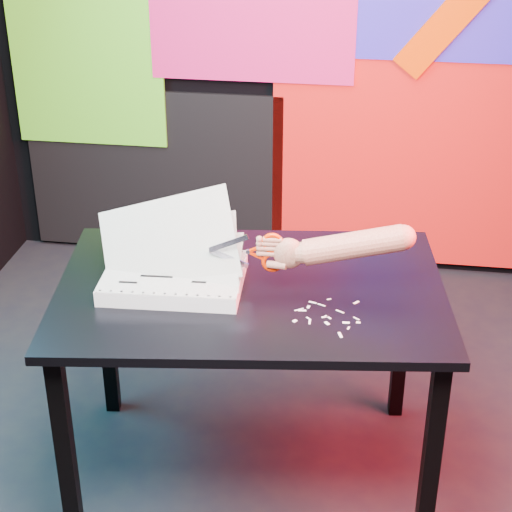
# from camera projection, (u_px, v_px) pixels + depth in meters

# --- Properties ---
(room) EXTENTS (3.01, 3.01, 2.71)m
(room) POSITION_uv_depth(u_px,v_px,m) (261.00, 89.00, 2.51)
(room) COLOR black
(room) RESTS_ON ground
(backdrop) EXTENTS (2.88, 0.05, 2.08)m
(backdrop) POSITION_uv_depth(u_px,v_px,m) (318.00, 82.00, 3.97)
(backdrop) COLOR red
(backdrop) RESTS_ON ground
(work_table) EXTENTS (1.31, 0.95, 0.75)m
(work_table) POSITION_uv_depth(u_px,v_px,m) (251.00, 311.00, 2.72)
(work_table) COLOR black
(work_table) RESTS_ON ground
(printout_stack) EXTENTS (0.49, 0.34, 0.32)m
(printout_stack) POSITION_uv_depth(u_px,v_px,m) (174.00, 276.00, 2.68)
(printout_stack) COLOR white
(printout_stack) RESTS_ON work_table
(scissors) EXTENTS (0.23, 0.02, 0.13)m
(scissors) POSITION_uv_depth(u_px,v_px,m) (267.00, 252.00, 2.60)
(scissors) COLOR #9CA5BC
(scissors) RESTS_ON printout_stack
(hand_forearm) EXTENTS (0.46, 0.10, 0.16)m
(hand_forearm) POSITION_uv_depth(u_px,v_px,m) (343.00, 246.00, 2.56)
(hand_forearm) COLOR tan
(hand_forearm) RESTS_ON work_table
(paper_clippings) EXTENTS (0.20, 0.22, 0.00)m
(paper_clippings) POSITION_uv_depth(u_px,v_px,m) (327.00, 316.00, 2.52)
(paper_clippings) COLOR silver
(paper_clippings) RESTS_ON work_table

